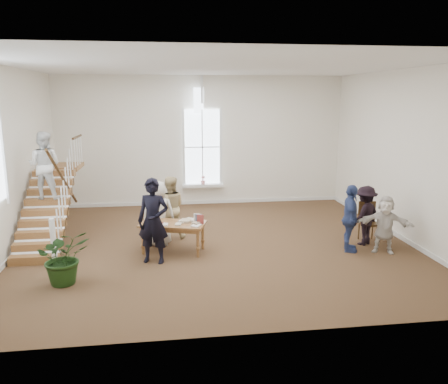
{
  "coord_description": "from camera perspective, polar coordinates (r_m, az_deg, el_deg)",
  "views": [
    {
      "loc": [
        -1.26,
        -10.81,
        3.77
      ],
      "look_at": [
        0.23,
        0.4,
        1.3
      ],
      "focal_mm": 35.0,
      "sensor_mm": 36.0,
      "label": 1
    }
  ],
  "objects": [
    {
      "name": "woman_cluster_b",
      "position": [
        11.86,
        17.93,
        -2.93
      ],
      "size": [
        1.15,
        1.02,
        1.55
      ],
      "primitive_type": "imported",
      "rotation": [
        0.0,
        0.0,
        3.7
      ],
      "color": "black",
      "rests_on": "ground"
    },
    {
      "name": "library_table",
      "position": [
        10.85,
        -6.6,
        -4.45
      ],
      "size": [
        1.73,
        1.2,
        0.8
      ],
      "rotation": [
        0.0,
        0.0,
        -0.28
      ],
      "color": "brown",
      "rests_on": "ground"
    },
    {
      "name": "floor_plant",
      "position": [
        9.58,
        -20.21,
        -7.96
      ],
      "size": [
        1.3,
        1.23,
        1.14
      ],
      "primitive_type": "imported",
      "rotation": [
        0.0,
        0.0,
        0.41
      ],
      "color": "#183210",
      "rests_on": "ground"
    },
    {
      "name": "police_officer",
      "position": [
        10.13,
        -9.23,
        -3.76
      ],
      "size": [
        0.83,
        0.66,
        1.98
      ],
      "primitive_type": "imported",
      "rotation": [
        0.0,
        0.0,
        -0.29
      ],
      "color": "black",
      "rests_on": "ground"
    },
    {
      "name": "ground",
      "position": [
        11.52,
        -0.89,
        -6.79
      ],
      "size": [
        10.0,
        10.0,
        0.0
      ],
      "primitive_type": "plane",
      "color": "#412C19",
      "rests_on": "ground"
    },
    {
      "name": "room_shell",
      "position": [
        15.62,
        -2.77,
        -0.16
      ],
      "size": [
        10.49,
        10.0,
        10.0
      ],
      "color": "white",
      "rests_on": "ground"
    },
    {
      "name": "person_yellow",
      "position": [
        11.85,
        -7.06,
        -2.03
      ],
      "size": [
        0.84,
        0.66,
        1.7
      ],
      "primitive_type": "imported",
      "rotation": [
        0.0,
        0.0,
        3.15
      ],
      "color": "tan",
      "rests_on": "ground"
    },
    {
      "name": "staircase",
      "position": [
        12.16,
        -22.14,
        1.21
      ],
      "size": [
        1.1,
        4.1,
        2.92
      ],
      "color": "brown",
      "rests_on": "ground"
    },
    {
      "name": "woman_cluster_a",
      "position": [
        11.2,
        16.15,
        -3.33
      ],
      "size": [
        0.72,
        1.07,
        1.68
      ],
      "primitive_type": "imported",
      "rotation": [
        0.0,
        0.0,
        1.23
      ],
      "color": "navy",
      "rests_on": "ground"
    },
    {
      "name": "woman_cluster_c",
      "position": [
        11.41,
        20.26,
        -3.99
      ],
      "size": [
        1.38,
        0.95,
        1.43
      ],
      "primitive_type": "imported",
      "rotation": [
        0.0,
        0.0,
        5.85
      ],
      "color": "silver",
      "rests_on": "ground"
    },
    {
      "name": "elderly_woman",
      "position": [
        11.38,
        -8.54,
        -2.74
      ],
      "size": [
        0.85,
        0.58,
        1.68
      ],
      "primitive_type": "imported",
      "rotation": [
        0.0,
        0.0,
        3.08
      ],
      "color": "silver",
      "rests_on": "ground"
    },
    {
      "name": "side_chair",
      "position": [
        12.24,
        18.26,
        -3.37
      ],
      "size": [
        0.5,
        0.5,
        1.05
      ],
      "rotation": [
        0.0,
        0.0,
        -0.11
      ],
      "color": "#3C2510",
      "rests_on": "ground"
    }
  ]
}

